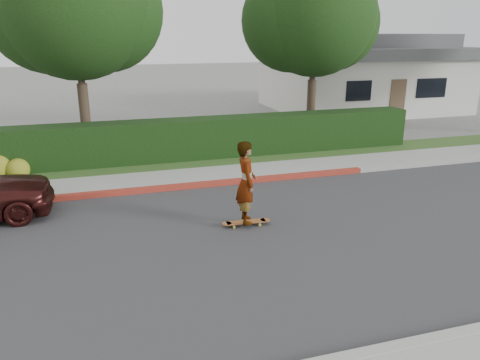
{
  "coord_description": "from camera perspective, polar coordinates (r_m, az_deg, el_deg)",
  "views": [
    {
      "loc": [
        -7.03,
        -8.85,
        4.42
      ],
      "look_at": [
        -3.9,
        1.43,
        1.0
      ],
      "focal_mm": 35.0,
      "sensor_mm": 36.0,
      "label": 1
    }
  ],
  "objects": [
    {
      "name": "skateboard",
      "position": [
        11.15,
        0.75,
        -5.15
      ],
      "size": [
        1.18,
        0.3,
        0.11
      ],
      "rotation": [
        0.0,
        0.0,
        -0.06
      ],
      "color": "gold",
      "rests_on": "ground"
    },
    {
      "name": "flowering_shrub",
      "position": [
        16.39,
        -26.78,
        1.28
      ],
      "size": [
        1.4,
        1.0,
        0.9
      ],
      "color": "#2D4C19",
      "rests_on": "ground"
    },
    {
      "name": "planting_strip",
      "position": [
        17.53,
        7.33,
        3.06
      ],
      "size": [
        60.0,
        1.6,
        0.1
      ],
      "primitive_type": "cube",
      "color": "#2D4C1E",
      "rests_on": "ground"
    },
    {
      "name": "road",
      "position": [
        12.13,
        20.08,
        -4.83
      ],
      "size": [
        60.0,
        8.0,
        0.01
      ],
      "primitive_type": "cube",
      "color": "#2D2D30",
      "rests_on": "ground"
    },
    {
      "name": "curb_far",
      "position": [
        15.36,
        11.11,
        0.88
      ],
      "size": [
        60.0,
        0.2,
        0.15
      ],
      "primitive_type": "cube",
      "color": "#9E9E99",
      "rests_on": "ground"
    },
    {
      "name": "curb_red_section",
      "position": [
        13.81,
        -7.59,
        -0.84
      ],
      "size": [
        12.0,
        0.21,
        0.15
      ],
      "primitive_type": "cube",
      "color": "maroon",
      "rests_on": "ground"
    },
    {
      "name": "hedge",
      "position": [
        16.95,
        -2.76,
        5.12
      ],
      "size": [
        15.0,
        1.0,
        1.5
      ],
      "primitive_type": "cube",
      "color": "black",
      "rests_on": "ground"
    },
    {
      "name": "ground",
      "position": [
        12.14,
        20.07,
        -4.85
      ],
      "size": [
        120.0,
        120.0,
        0.0
      ],
      "primitive_type": "plane",
      "color": "slate",
      "rests_on": "ground"
    },
    {
      "name": "house",
      "position": [
        29.13,
        14.58,
        12.52
      ],
      "size": [
        10.6,
        8.6,
        4.3
      ],
      "color": "beige",
      "rests_on": "ground"
    },
    {
      "name": "tree_left",
      "position": [
        17.57,
        -19.62,
        19.45
      ],
      "size": [
        5.99,
        5.21,
        8.0
      ],
      "color": "#33261C",
      "rests_on": "ground"
    },
    {
      "name": "skateboarder",
      "position": [
        10.8,
        0.77,
        -0.29
      ],
      "size": [
        0.56,
        0.77,
        1.95
      ],
      "primitive_type": "imported",
      "rotation": [
        0.0,
        0.0,
        1.44
      ],
      "color": "white",
      "rests_on": "skateboard"
    },
    {
      "name": "sidewalk_far",
      "position": [
        16.13,
        9.63,
        1.71
      ],
      "size": [
        60.0,
        1.6,
        0.12
      ],
      "primitive_type": "cube",
      "color": "gray",
      "rests_on": "ground"
    },
    {
      "name": "tree_center",
      "position": [
        19.95,
        8.84,
        18.84
      ],
      "size": [
        5.66,
        4.84,
        7.44
      ],
      "color": "#33261C",
      "rests_on": "ground"
    }
  ]
}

